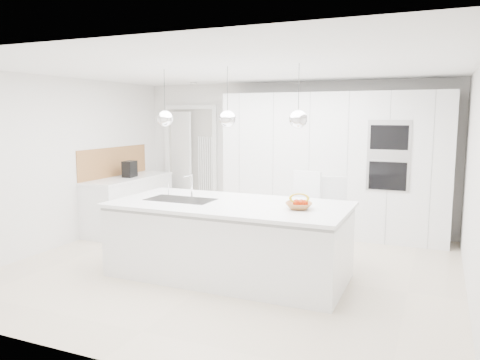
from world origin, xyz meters
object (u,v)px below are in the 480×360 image
at_px(espresso_machine, 130,169).
at_px(fruit_bowl, 299,206).
at_px(island_base, 228,242).
at_px(bar_stool_right, 330,221).
at_px(bar_stool_left, 303,219).

bearing_deg(espresso_machine, fruit_bowl, -30.45).
height_order(island_base, bar_stool_right, bar_stool_right).
bearing_deg(bar_stool_left, island_base, -122.79).
distance_m(fruit_bowl, bar_stool_left, 0.93).
xyz_separation_m(espresso_machine, bar_stool_right, (3.55, -0.51, -0.47)).
relative_size(island_base, espresso_machine, 10.22).
relative_size(island_base, fruit_bowl, 9.31).
xyz_separation_m(fruit_bowl, espresso_machine, (-3.40, 1.51, 0.10)).
distance_m(island_base, espresso_machine, 3.01).
distance_m(island_base, bar_stool_right, 1.44).
xyz_separation_m(bar_stool_left, bar_stool_right, (0.32, 0.15, -0.04)).
bearing_deg(espresso_machine, bar_stool_right, -14.70).
height_order(bar_stool_left, bar_stool_right, bar_stool_left).
xyz_separation_m(island_base, espresso_machine, (-2.53, 1.51, 0.61)).
xyz_separation_m(island_base, bar_stool_left, (0.70, 0.85, 0.17)).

